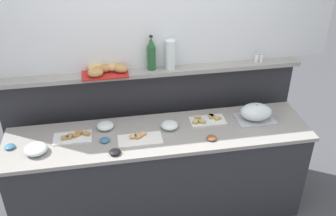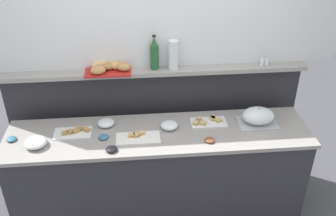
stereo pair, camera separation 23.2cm
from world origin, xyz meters
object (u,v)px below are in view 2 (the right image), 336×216
serving_cloche (258,116)px  condiment_bowl_teal (210,140)px  condiment_bowl_cream (11,139)px  salt_shaker (262,61)px  sandwich_platter_side (138,137)px  sandwich_platter_rear (208,122)px  glass_bowl_small (106,123)px  bread_basket (108,67)px  pepper_shaker (267,61)px  water_carafe (174,55)px  wine_bottle_green (154,54)px  glass_bowl_medium (169,125)px  glass_bowl_large (36,143)px  condiment_bowl_red (112,149)px  sandwich_platter_front (74,132)px  condiment_bowl_dark (103,137)px

serving_cloche → condiment_bowl_teal: serving_cloche is taller
condiment_bowl_cream → salt_shaker: bearing=10.6°
sandwich_platter_side → condiment_bowl_teal: size_ratio=4.27×
sandwich_platter_rear → glass_bowl_small: bearing=177.6°
sandwich_platter_rear → bread_basket: bread_basket is taller
sandwich_platter_side → glass_bowl_small: glass_bowl_small is taller
pepper_shaker → water_carafe: 0.86m
sandwich_platter_side → sandwich_platter_rear: bearing=15.9°
pepper_shaker → salt_shaker: bearing=180.0°
condiment_bowl_teal → wine_bottle_green: bearing=125.1°
serving_cloche → glass_bowl_small: 1.34m
glass_bowl_medium → sandwich_platter_rear: bearing=8.6°
serving_cloche → wine_bottle_green: 1.07m
serving_cloche → glass_bowl_large: 1.90m
condiment_bowl_red → salt_shaker: 1.57m
pepper_shaker → sandwich_platter_front: bearing=-168.5°
glass_bowl_small → condiment_bowl_teal: bearing=-20.2°
condiment_bowl_dark → condiment_bowl_red: 0.19m
condiment_bowl_dark → water_carafe: bearing=35.5°
condiment_bowl_cream → water_carafe: size_ratio=0.31×
glass_bowl_medium → water_carafe: 0.62m
glass_bowl_large → condiment_bowl_red: bearing=-11.3°
pepper_shaker → sandwich_platter_rear: bearing=-152.7°
condiment_bowl_red → wine_bottle_green: size_ratio=0.30×
sandwich_platter_front → water_carafe: bearing=21.8°
glass_bowl_medium → water_carafe: (0.07, 0.35, 0.51)m
sandwich_platter_front → condiment_bowl_cream: bearing=-173.5°
wine_bottle_green → sandwich_platter_rear: bearing=-34.5°
condiment_bowl_cream → glass_bowl_small: bearing=11.2°
condiment_bowl_teal → serving_cloche: bearing=26.0°
bread_basket → condiment_bowl_cream: bearing=-153.3°
sandwich_platter_front → glass_bowl_large: glass_bowl_large is taller
sandwich_platter_rear → bread_basket: (-0.86, 0.29, 0.43)m
wine_bottle_green → pepper_shaker: size_ratio=3.63×
sandwich_platter_front → condiment_bowl_teal: bearing=-11.1°
water_carafe → condiment_bowl_red: bearing=-131.5°
serving_cloche → condiment_bowl_red: 1.31m
sandwich_platter_rear → pepper_shaker: (0.58, 0.30, 0.43)m
condiment_bowl_cream → condiment_bowl_red: size_ratio=0.89×
condiment_bowl_teal → condiment_bowl_dark: condiment_bowl_teal is taller
sandwich_platter_side → salt_shaker: bearing=22.3°
sandwich_platter_front → pepper_shaker: (1.75, 0.36, 0.44)m
sandwich_platter_front → glass_bowl_medium: 0.82m
pepper_shaker → glass_bowl_large: bearing=-165.9°
glass_bowl_small → pepper_shaker: pepper_shaker is taller
condiment_bowl_cream → condiment_bowl_dark: 0.76m
condiment_bowl_teal → bread_basket: bread_basket is taller
glass_bowl_small → bread_basket: (0.04, 0.25, 0.42)m
salt_shaker → pepper_shaker: same height
glass_bowl_small → serving_cloche: bearing=-3.8°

